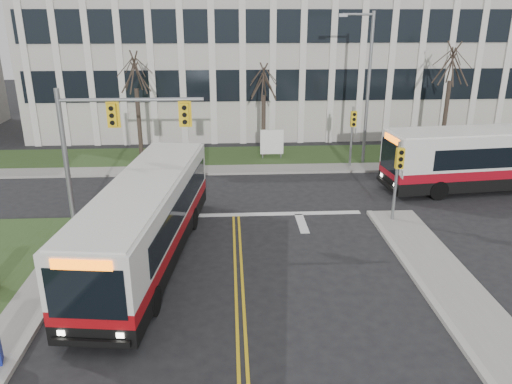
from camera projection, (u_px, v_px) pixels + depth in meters
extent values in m
plane|color=black|center=(240.00, 312.00, 16.14)|extent=(120.00, 120.00, 0.00)
cube|color=#9E9B93|center=(315.00, 168.00, 30.64)|extent=(44.00, 1.60, 0.14)
cube|color=#304B20|center=(308.00, 156.00, 33.27)|extent=(44.00, 5.00, 0.12)
cube|color=#BBB7AD|center=(289.00, 51.00, 42.50)|extent=(40.00, 16.00, 12.00)
cylinder|color=slate|center=(66.00, 161.00, 21.46)|extent=(0.22, 0.22, 6.20)
cylinder|color=slate|center=(131.00, 100.00, 20.73)|extent=(6.00, 0.16, 0.16)
cube|color=yellow|center=(112.00, 115.00, 20.75)|extent=(0.34, 0.24, 0.92)
cube|color=yellow|center=(185.00, 114.00, 20.90)|extent=(0.34, 0.24, 0.92)
cylinder|color=slate|center=(396.00, 183.00, 22.43)|extent=(0.14, 0.14, 3.80)
cube|color=yellow|center=(400.00, 158.00, 21.83)|extent=(0.34, 0.24, 0.92)
cylinder|color=slate|center=(351.00, 138.00, 30.41)|extent=(0.14, 0.14, 3.80)
cube|color=yellow|center=(354.00, 119.00, 29.81)|extent=(0.34, 0.24, 0.92)
cylinder|color=slate|center=(368.00, 91.00, 30.19)|extent=(0.20, 0.20, 9.20)
cylinder|color=slate|center=(358.00, 14.00, 28.64)|extent=(1.80, 0.14, 0.14)
cube|color=slate|center=(343.00, 15.00, 28.61)|extent=(0.50, 0.25, 0.18)
cylinder|color=slate|center=(263.00, 152.00, 32.49)|extent=(0.08, 0.08, 1.00)
cylinder|color=slate|center=(281.00, 152.00, 32.55)|extent=(0.08, 0.08, 1.00)
cube|color=white|center=(272.00, 142.00, 32.28)|extent=(1.50, 0.12, 1.60)
cylinder|color=#42352B|center=(139.00, 125.00, 31.93)|extent=(0.28, 0.28, 4.62)
cylinder|color=#42352B|center=(263.00, 127.00, 32.62)|extent=(0.28, 0.28, 4.09)
cylinder|color=#42352B|center=(445.00, 119.00, 32.91)|extent=(0.28, 0.28, 4.95)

